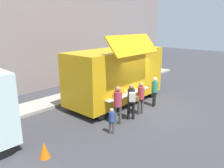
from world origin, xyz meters
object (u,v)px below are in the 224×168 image
food_truck_main (117,74)px  trash_bin (126,77)px  customer_rear_waiting (118,102)px  traffic_cone_orange (44,150)px  child_near_queue (112,119)px  customer_mid_with_backpack (131,98)px  customer_extra_browsing (155,89)px  customer_front_ordering (141,95)px

food_truck_main → trash_bin: (3.87, 2.32, -1.16)m
customer_rear_waiting → food_truck_main: bearing=-13.4°
food_truck_main → traffic_cone_orange: bearing=-163.8°
customer_rear_waiting → child_near_queue: bearing=149.9°
customer_mid_with_backpack → customer_extra_browsing: (2.25, 0.14, -0.08)m
traffic_cone_orange → customer_front_ordering: (5.17, -0.24, 0.68)m
trash_bin → customer_extra_browsing: size_ratio=0.58×
customer_rear_waiting → customer_extra_browsing: customer_rear_waiting is taller
trash_bin → child_near_queue: 8.24m
customer_mid_with_backpack → child_near_queue: (-1.60, -0.24, -0.39)m
customer_mid_with_backpack → customer_rear_waiting: size_ratio=0.96×
food_truck_main → trash_bin: 4.66m
traffic_cone_orange → customer_mid_with_backpack: bearing=-3.9°
trash_bin → customer_rear_waiting: (-6.02, -4.23, 0.59)m
traffic_cone_orange → customer_rear_waiting: bearing=-2.6°
customer_extra_browsing → customer_mid_with_backpack: bearing=76.7°
customer_rear_waiting → child_near_queue: size_ratio=1.61×
customer_mid_with_backpack → child_near_queue: bearing=142.9°
trash_bin → customer_mid_with_backpack: (-5.22, -4.37, 0.57)m
traffic_cone_orange → food_truck_main: bearing=17.1°
customer_front_ordering → customer_mid_with_backpack: bearing=108.8°
customer_extra_browsing → food_truck_main: bearing=8.3°
customer_rear_waiting → child_near_queue: customer_rear_waiting is taller
trash_bin → customer_mid_with_backpack: customer_mid_with_backpack is taller
traffic_cone_orange → child_near_queue: child_near_queue is taller
customer_mid_with_backpack → customer_extra_browsing: 2.25m
food_truck_main → trash_bin: food_truck_main is taller
trash_bin → food_truck_main: bearing=-149.0°
customer_front_ordering → customer_extra_browsing: 1.41m
food_truck_main → customer_extra_browsing: food_truck_main is taller
food_truck_main → customer_mid_with_backpack: bearing=-124.4°
food_truck_main → customer_rear_waiting: bearing=-139.3°
customer_front_ordering → customer_rear_waiting: customer_rear_waiting is taller
traffic_cone_orange → child_near_queue: 2.80m
trash_bin → customer_rear_waiting: 7.38m
traffic_cone_orange → customer_mid_with_backpack: size_ratio=0.33×
customer_front_ordering → traffic_cone_orange: bearing=102.0°
customer_rear_waiting → customer_extra_browsing: 3.04m
food_truck_main → customer_mid_with_backpack: (-1.36, -2.05, -0.59)m
customer_mid_with_backpack → customer_rear_waiting: 0.81m
food_truck_main → child_near_queue: food_truck_main is taller
customer_front_ordering → customer_rear_waiting: 1.64m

